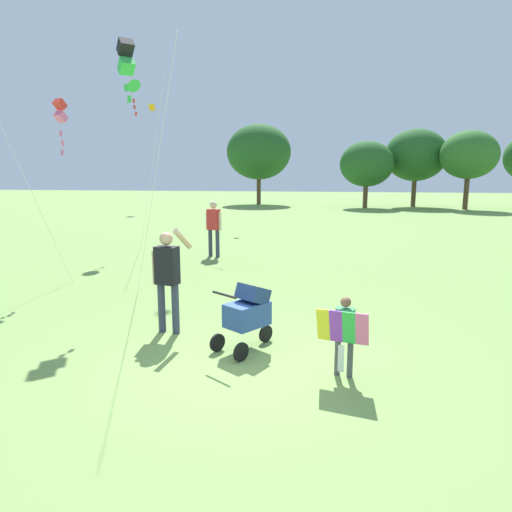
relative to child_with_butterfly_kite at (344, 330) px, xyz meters
The scene contains 9 objects.
ground_plane 1.51m from the child_with_butterfly_kite, behind, with size 120.00×120.00×0.00m, color #75994C.
treeline_distant 32.49m from the child_with_butterfly_kite, 83.03° to the left, with size 26.53×7.62×6.76m.
child_with_butterfly_kite is the anchor object (origin of this frame).
person_adult_flyer 3.17m from the child_with_butterfly_kite, 155.91° to the left, with size 0.62×0.52×1.81m.
stroller 1.61m from the child_with_butterfly_kite, 151.66° to the left, with size 0.89×1.05×1.03m.
kite_adult_black 7.16m from the child_with_butterfly_kite, 141.16° to the left, with size 2.05×2.39×5.40m.
kite_orange_delta 8.52m from the child_with_butterfly_kite, 146.13° to the left, with size 0.32×2.20×4.39m.
kite_green_novelty 12.96m from the child_with_butterfly_kite, 125.48° to the left, with size 2.09×2.17×5.85m.
person_red_shirt 9.18m from the child_with_butterfly_kite, 114.89° to the left, with size 0.55×0.35×1.79m.
Camera 1 is at (1.09, -5.88, 2.68)m, focal length 31.72 mm.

